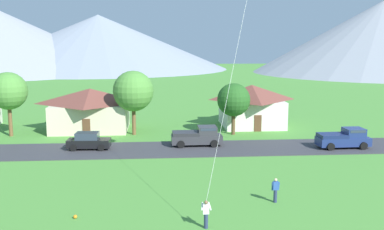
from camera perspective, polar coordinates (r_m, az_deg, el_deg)
road_strip at (r=44.88m, az=-2.23°, el=-4.38°), size 160.00×6.77×0.08m
mountain_far_west_ridge at (r=168.50m, az=23.28°, el=9.21°), size 88.45×88.45×24.89m
mountain_east_ridge at (r=181.41m, az=-11.84°, el=9.12°), size 100.92×100.92×21.10m
house_leftmost at (r=57.48m, az=7.62°, el=1.31°), size 7.98×8.13×5.27m
house_left_center at (r=55.71m, az=-12.84°, el=0.81°), size 9.63×8.01×5.09m
tree_near_left at (r=51.61m, az=-7.52°, el=3.03°), size 4.67×4.67×7.44m
tree_left_of_center at (r=51.61m, az=5.35°, el=1.92°), size 3.83×3.83×5.99m
tree_center at (r=54.45m, az=-22.44°, el=2.83°), size 4.26×4.26×7.34m
parked_car_black_mid_west at (r=45.80m, az=-13.09°, el=-3.28°), size 4.28×2.23×1.68m
pickup_truck_navy_west_side at (r=47.68m, az=18.91°, el=-2.81°), size 5.25×2.44×1.99m
pickup_truck_charcoal_east_side at (r=46.10m, az=0.77°, el=-2.71°), size 5.23×2.39×1.99m
watcher_person at (r=30.83m, az=10.62°, el=-9.38°), size 0.56×0.24×1.68m
soccer_ball at (r=28.85m, az=-14.70°, el=-12.47°), size 0.24×0.24×0.24m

